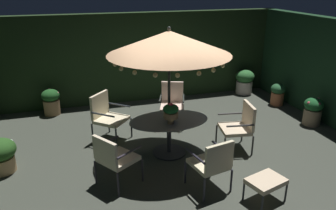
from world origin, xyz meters
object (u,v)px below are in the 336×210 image
at_px(patio_umbrella, 169,43).
at_px(potted_plant_right_near, 245,81).
at_px(potted_plant_left_near, 313,111).
at_px(potted_plant_back_center, 0,154).
at_px(ottoman_footrest, 266,182).
at_px(potted_plant_left_far, 51,101).
at_px(patio_chair_north, 172,101).
at_px(patio_chair_northeast, 107,114).
at_px(patio_chair_south, 240,124).
at_px(patio_chair_east, 114,156).
at_px(patio_dining_table, 169,128).
at_px(patio_chair_southeast, 212,162).
at_px(centerpiece_planter, 171,111).
at_px(potted_plant_back_left, 278,93).

xyz_separation_m(patio_umbrella, potted_plant_right_near, (3.34, 2.92, -1.86)).
relative_size(potted_plant_left_near, potted_plant_back_center, 1.04).
xyz_separation_m(ottoman_footrest, potted_plant_left_far, (-3.32, 4.80, 0.02)).
bearing_deg(potted_plant_right_near, patio_umbrella, -138.86).
height_order(patio_chair_north, patio_chair_northeast, patio_chair_northeast).
relative_size(ottoman_footrest, potted_plant_left_near, 0.99).
bearing_deg(patio_chair_south, patio_chair_east, -168.29).
height_order(patio_chair_south, potted_plant_left_far, patio_chair_south).
distance_m(patio_dining_table, patio_chair_southeast, 1.46).
bearing_deg(patio_dining_table, patio_chair_south, -9.65).
distance_m(patio_chair_north, potted_plant_left_near, 3.41).
distance_m(potted_plant_right_near, potted_plant_back_center, 7.01).
distance_m(patio_chair_south, potted_plant_left_far, 4.89).
bearing_deg(patio_chair_east, ottoman_footrest, -27.02).
bearing_deg(patio_chair_southeast, potted_plant_left_near, 27.09).
distance_m(ottoman_footrest, potted_plant_left_far, 5.84).
relative_size(patio_chair_east, potted_plant_right_near, 1.28).
bearing_deg(potted_plant_left_far, patio_chair_south, -39.55).
bearing_deg(patio_chair_northeast, ottoman_footrest, -54.09).
bearing_deg(ottoman_footrest, centerpiece_planter, 120.59).
height_order(potted_plant_right_near, potted_plant_left_near, potted_plant_right_near).
height_order(centerpiece_planter, patio_chair_east, centerpiece_planter).
height_order(patio_umbrella, patio_chair_northeast, patio_umbrella).
bearing_deg(potted_plant_left_near, patio_chair_east, -167.18).
height_order(patio_dining_table, patio_chair_southeast, patio_chair_southeast).
xyz_separation_m(patio_chair_southeast, patio_chair_south, (1.15, 1.19, 0.01)).
bearing_deg(potted_plant_right_near, potted_plant_back_left, -71.33).
distance_m(patio_chair_east, potted_plant_left_far, 3.83).
relative_size(patio_dining_table, patio_umbrella, 0.62).
relative_size(patio_umbrella, patio_chair_southeast, 2.67).
bearing_deg(patio_chair_north, potted_plant_back_left, 6.53).
relative_size(patio_chair_northeast, ottoman_footrest, 1.56).
bearing_deg(potted_plant_right_near, patio_chair_south, -120.86).
distance_m(centerpiece_planter, potted_plant_back_left, 4.28).
relative_size(patio_chair_east, patio_chair_southeast, 0.98).
distance_m(patio_chair_northeast, patio_chair_east, 1.78).
bearing_deg(patio_chair_southeast, potted_plant_left_far, 121.29).
distance_m(patio_umbrella, potted_plant_back_left, 4.55).
bearing_deg(patio_chair_northeast, centerpiece_planter, -47.32).
xyz_separation_m(patio_dining_table, ottoman_footrest, (1.00, -1.93, -0.21)).
xyz_separation_m(patio_chair_northeast, potted_plant_right_near, (4.44, 1.94, -0.21)).
xyz_separation_m(patio_chair_north, patio_chair_east, (-1.72, -2.18, -0.03)).
bearing_deg(potted_plant_left_far, potted_plant_back_center, -107.44).
xyz_separation_m(patio_umbrella, potted_plant_back_center, (-3.14, 0.24, -1.90)).
relative_size(ottoman_footrest, potted_plant_right_near, 0.91).
height_order(patio_chair_northeast, patio_chair_southeast, patio_chair_northeast).
relative_size(patio_chair_north, potted_plant_right_near, 1.39).
xyz_separation_m(centerpiece_planter, patio_chair_north, (0.53, 1.57, -0.41)).
bearing_deg(patio_chair_southeast, patio_umbrella, 101.58).
relative_size(patio_umbrella, potted_plant_back_left, 4.19).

